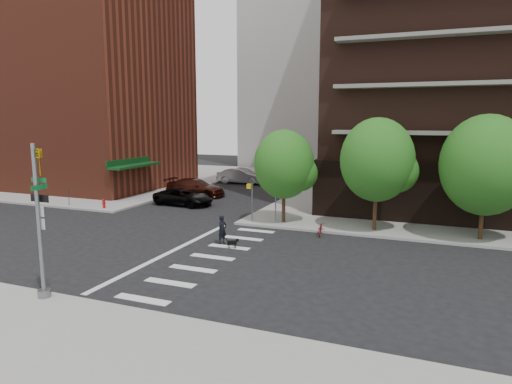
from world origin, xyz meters
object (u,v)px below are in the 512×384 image
at_px(traffic_signal, 40,234).
at_px(parked_car_silver, 241,176).
at_px(dog_walker, 222,230).
at_px(parked_car_black, 184,197).
at_px(scooter, 321,228).
at_px(parked_car_maroon, 196,187).
at_px(fire_hydrant, 104,203).

relative_size(traffic_signal, parked_car_silver, 1.14).
bearing_deg(traffic_signal, dog_walker, 74.08).
distance_m(parked_car_black, scooter, 13.86).
relative_size(traffic_signal, dog_walker, 3.66).
height_order(scooter, dog_walker, dog_walker).
height_order(traffic_signal, scooter, traffic_signal).
bearing_deg(parked_car_maroon, fire_hydrant, 155.59).
bearing_deg(scooter, parked_car_silver, 115.70).
bearing_deg(parked_car_black, dog_walker, -134.03).
distance_m(parked_car_maroon, parked_car_silver, 9.03).
height_order(traffic_signal, dog_walker, traffic_signal).
bearing_deg(parked_car_black, parked_car_silver, 7.85).
bearing_deg(parked_car_maroon, scooter, -125.88).
height_order(fire_hydrant, scooter, fire_hydrant).
height_order(fire_hydrant, parked_car_silver, parked_car_silver).
bearing_deg(dog_walker, fire_hydrant, 87.60).
bearing_deg(parked_car_silver, dog_walker, -160.59).
distance_m(fire_hydrant, dog_walker, 13.94).
relative_size(fire_hydrant, scooter, 0.44).
bearing_deg(parked_car_silver, scooter, -145.85).
xyz_separation_m(traffic_signal, parked_car_silver, (-5.92, 32.58, -1.84)).
bearing_deg(parked_car_silver, parked_car_black, -178.94).
relative_size(fire_hydrant, parked_car_silver, 0.14).
relative_size(traffic_signal, parked_car_black, 1.19).
height_order(parked_car_black, scooter, parked_car_black).
bearing_deg(parked_car_black, traffic_signal, -159.67).
relative_size(parked_car_maroon, dog_walker, 3.38).
height_order(fire_hydrant, dog_walker, dog_walker).
height_order(parked_car_black, parked_car_silver, parked_car_silver).
bearing_deg(dog_walker, scooter, -29.06).
distance_m(traffic_signal, scooter, 16.05).
height_order(parked_car_maroon, dog_walker, dog_walker).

